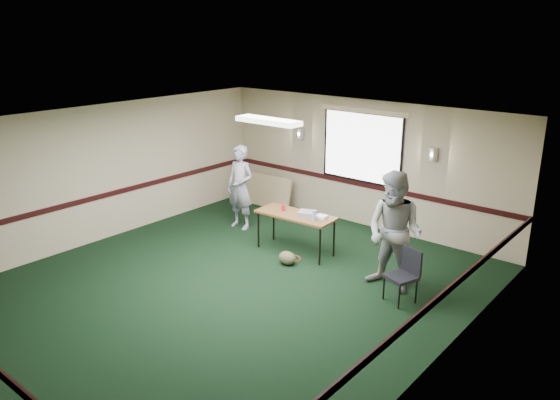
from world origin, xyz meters
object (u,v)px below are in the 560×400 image
Objects in this scene: folding_table at (296,217)px; person_right at (395,232)px; conference_chair at (405,271)px; projector at (307,214)px; person_left at (240,187)px.

folding_table is 2.19m from person_right.
person_right is (-0.34, 0.22, 0.49)m from conference_chair.
conference_chair is (2.25, -0.43, -0.32)m from projector.
person_left is (-1.98, 0.28, 0.08)m from projector.
conference_chair is 0.64m from person_right.
folding_table is 0.87× the size of person_left.
projector is 2.00m from person_left.
person_right reaches higher than conference_chair.
person_right reaches higher than projector.
person_left is (-1.72, 0.30, 0.18)m from folding_table.
conference_chair is (2.51, -0.42, -0.21)m from folding_table.
folding_table is at bearing 177.32° from person_right.
person_left is at bearing 175.29° from person_right.
projector is 0.16× the size of person_right.
folding_table is 4.95× the size of projector.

